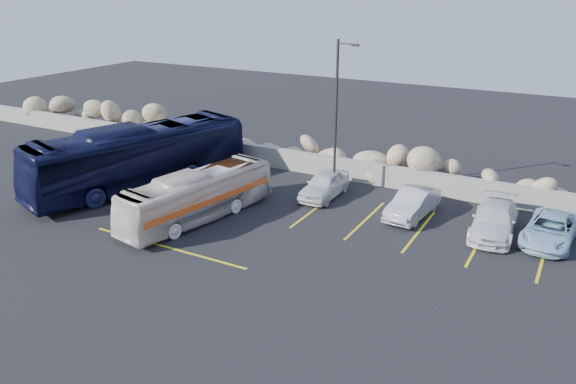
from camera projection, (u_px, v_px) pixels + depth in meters
The scene contains 11 objects.
ground at pixel (183, 254), 23.22m from camera, with size 90.00×90.00×0.00m, color black.
seawall at pixel (313, 164), 32.85m from camera, with size 60.00×0.40×1.20m, color gray.
riprap_pile at pixel (322, 147), 33.59m from camera, with size 54.00×2.80×2.60m, color #8E7B5D, non-canonical shape.
parking_lines at pixel (341, 228), 25.68m from camera, with size 18.16×9.36×0.01m.
lamppost at pixel (337, 114), 28.35m from camera, with size 1.14×0.18×8.00m.
vintage_bus at pixel (198, 196), 26.33m from camera, with size 1.95×8.32×2.32m, color silver.
tour_coach at pixel (139, 157), 30.34m from camera, with size 2.88×12.32×3.43m, color black.
car_a at pixel (324, 185), 29.25m from camera, with size 1.56×3.88×1.32m, color silver.
car_b at pixel (413, 204), 26.78m from camera, with size 1.39×3.98×1.31m, color #B8B7BC.
car_c at pixel (494, 220), 24.92m from camera, with size 1.82×4.46×1.30m, color silver.
car_d at pixel (550, 230), 24.09m from camera, with size 1.96×4.25×1.18m, color #95BAD3.
Camera 1 is at (13.85, -16.15, 10.57)m, focal length 35.00 mm.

